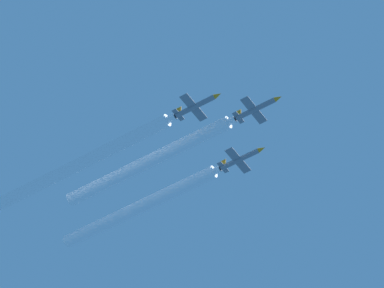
% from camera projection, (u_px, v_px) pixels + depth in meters
% --- Properties ---
extents(jet_lead, '(8.16, 11.88, 2.85)m').
position_uv_depth(jet_lead, '(257.00, 108.00, 283.07)').
color(jet_lead, slate).
extents(jet_left_wingman, '(8.16, 11.88, 2.85)m').
position_uv_depth(jet_left_wingman, '(241.00, 159.00, 291.08)').
color(jet_left_wingman, slate).
extents(jet_right_wingman, '(8.16, 11.88, 2.85)m').
position_uv_depth(jet_right_wingman, '(197.00, 106.00, 281.10)').
color(jet_right_wingman, slate).
extents(smoke_trail_lead, '(2.94, 44.30, 2.94)m').
position_uv_depth(smoke_trail_lead, '(151.00, 160.00, 293.04)').
color(smoke_trail_lead, white).
extents(smoke_trail_left_wingman, '(2.94, 42.40, 2.94)m').
position_uv_depth(smoke_trail_left_wingman, '(141.00, 206.00, 300.70)').
color(smoke_trail_left_wingman, white).
extents(smoke_trail_right_wingman, '(2.94, 52.89, 2.94)m').
position_uv_depth(smoke_trail_right_wingman, '(76.00, 166.00, 292.63)').
color(smoke_trail_right_wingman, white).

